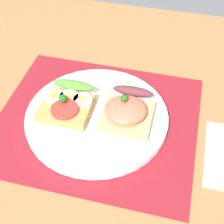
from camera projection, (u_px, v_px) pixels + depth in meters
ground_plane at (97, 126)px, 66.64cm from camera, size 120.00×90.00×3.20cm
placemat at (97, 120)px, 65.38cm from camera, size 38.27×33.53×0.30cm
plate at (97, 117)px, 64.75cm from camera, size 27.25×27.25×1.42cm
sandwich_egg_tomato at (67, 103)px, 64.27cm from camera, size 9.48×9.87×4.10cm
sandwich_salmon at (127, 111)px, 62.38cm from camera, size 9.34×10.69×5.29cm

